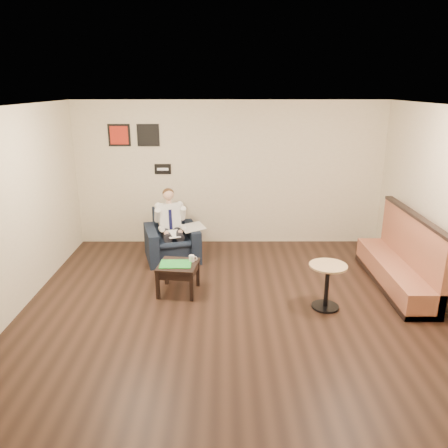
{
  "coord_description": "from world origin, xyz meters",
  "views": [
    {
      "loc": [
        -0.13,
        -5.41,
        3.05
      ],
      "look_at": [
        -0.11,
        1.2,
        0.95
      ],
      "focal_mm": 35.0,
      "sensor_mm": 36.0,
      "label": 1
    }
  ],
  "objects_px": {
    "armchair": "(172,236)",
    "cafe_table": "(327,286)",
    "smartphone": "(184,260)",
    "banquette": "(397,251)",
    "seated_man": "(172,229)",
    "coffee_mug": "(192,258)",
    "side_table": "(178,278)",
    "green_folder": "(176,264)"
  },
  "relations": [
    {
      "from": "green_folder",
      "to": "smartphone",
      "type": "relative_size",
      "value": 3.21
    },
    {
      "from": "cafe_table",
      "to": "green_folder",
      "type": "bearing_deg",
      "value": 167.77
    },
    {
      "from": "armchair",
      "to": "seated_man",
      "type": "xyz_separation_m",
      "value": [
        0.03,
        -0.11,
        0.16
      ]
    },
    {
      "from": "smartphone",
      "to": "cafe_table",
      "type": "xyz_separation_m",
      "value": [
        2.08,
        -0.65,
        -0.14
      ]
    },
    {
      "from": "coffee_mug",
      "to": "banquette",
      "type": "distance_m",
      "value": 3.2
    },
    {
      "from": "armchair",
      "to": "cafe_table",
      "type": "height_order",
      "value": "armchair"
    },
    {
      "from": "side_table",
      "to": "banquette",
      "type": "distance_m",
      "value": 3.43
    },
    {
      "from": "green_folder",
      "to": "armchair",
      "type": "bearing_deg",
      "value": 98.81
    },
    {
      "from": "green_folder",
      "to": "coffee_mug",
      "type": "distance_m",
      "value": 0.27
    },
    {
      "from": "green_folder",
      "to": "banquette",
      "type": "bearing_deg",
      "value": 4.1
    },
    {
      "from": "banquette",
      "to": "green_folder",
      "type": "bearing_deg",
      "value": -175.9
    },
    {
      "from": "green_folder",
      "to": "banquette",
      "type": "xyz_separation_m",
      "value": [
        3.44,
        0.25,
        0.11
      ]
    },
    {
      "from": "smartphone",
      "to": "banquette",
      "type": "relative_size",
      "value": 0.06
    },
    {
      "from": "cafe_table",
      "to": "banquette",
      "type": "bearing_deg",
      "value": 30.0
    },
    {
      "from": "green_folder",
      "to": "banquette",
      "type": "relative_size",
      "value": 0.21
    },
    {
      "from": "smartphone",
      "to": "cafe_table",
      "type": "relative_size",
      "value": 0.22
    },
    {
      "from": "seated_man",
      "to": "coffee_mug",
      "type": "xyz_separation_m",
      "value": [
        0.42,
        -1.17,
        -0.09
      ]
    },
    {
      "from": "armchair",
      "to": "green_folder",
      "type": "distance_m",
      "value": 1.41
    },
    {
      "from": "coffee_mug",
      "to": "cafe_table",
      "type": "xyz_separation_m",
      "value": [
        1.95,
        -0.59,
        -0.19
      ]
    },
    {
      "from": "coffee_mug",
      "to": "smartphone",
      "type": "bearing_deg",
      "value": 155.35
    },
    {
      "from": "smartphone",
      "to": "cafe_table",
      "type": "bearing_deg",
      "value": 0.21
    },
    {
      "from": "armchair",
      "to": "coffee_mug",
      "type": "bearing_deg",
      "value": -86.09
    },
    {
      "from": "side_table",
      "to": "smartphone",
      "type": "relative_size",
      "value": 3.93
    },
    {
      "from": "green_folder",
      "to": "cafe_table",
      "type": "relative_size",
      "value": 0.71
    },
    {
      "from": "smartphone",
      "to": "armchair",
      "type": "bearing_deg",
      "value": 122.39
    },
    {
      "from": "seated_man",
      "to": "cafe_table",
      "type": "relative_size",
      "value": 1.84
    },
    {
      "from": "side_table",
      "to": "smartphone",
      "type": "xyz_separation_m",
      "value": [
        0.07,
        0.16,
        0.24
      ]
    },
    {
      "from": "seated_man",
      "to": "coffee_mug",
      "type": "distance_m",
      "value": 1.25
    },
    {
      "from": "green_folder",
      "to": "banquette",
      "type": "distance_m",
      "value": 3.45
    },
    {
      "from": "banquette",
      "to": "armchair",
      "type": "bearing_deg",
      "value": 162.52
    },
    {
      "from": "side_table",
      "to": "coffee_mug",
      "type": "xyz_separation_m",
      "value": [
        0.2,
        0.1,
        0.28
      ]
    },
    {
      "from": "armchair",
      "to": "side_table",
      "type": "bearing_deg",
      "value": -95.3
    },
    {
      "from": "side_table",
      "to": "seated_man",
      "type": "bearing_deg",
      "value": 99.8
    },
    {
      "from": "banquette",
      "to": "smartphone",
      "type": "bearing_deg",
      "value": -178.78
    },
    {
      "from": "armchair",
      "to": "cafe_table",
      "type": "distance_m",
      "value": 3.05
    },
    {
      "from": "armchair",
      "to": "cafe_table",
      "type": "xyz_separation_m",
      "value": [
        2.41,
        -1.87,
        -0.11
      ]
    },
    {
      "from": "armchair",
      "to": "smartphone",
      "type": "bearing_deg",
      "value": -90.72
    },
    {
      "from": "seated_man",
      "to": "side_table",
      "type": "xyz_separation_m",
      "value": [
        0.22,
        -1.27,
        -0.37
      ]
    },
    {
      "from": "armchair",
      "to": "seated_man",
      "type": "bearing_deg",
      "value": -90.0
    },
    {
      "from": "coffee_mug",
      "to": "cafe_table",
      "type": "height_order",
      "value": "cafe_table"
    },
    {
      "from": "banquette",
      "to": "cafe_table",
      "type": "xyz_separation_m",
      "value": [
        -1.25,
        -0.72,
        -0.25
      ]
    },
    {
      "from": "smartphone",
      "to": "banquette",
      "type": "xyz_separation_m",
      "value": [
        3.33,
        0.07,
        0.11
      ]
    }
  ]
}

